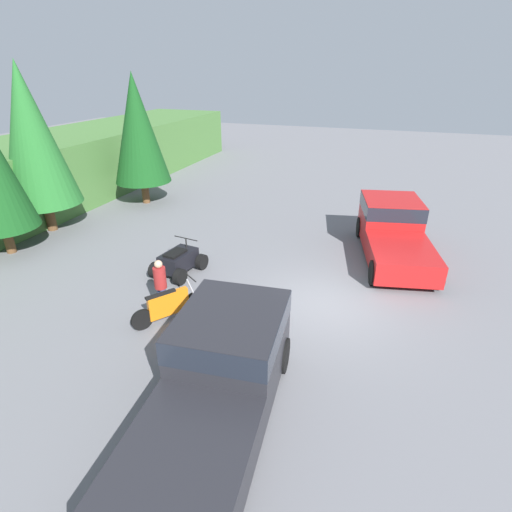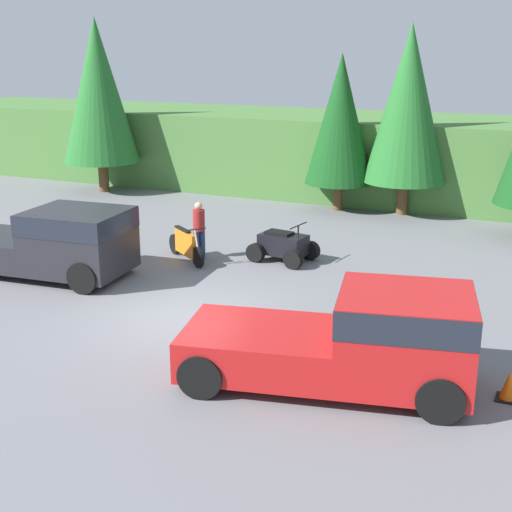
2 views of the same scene
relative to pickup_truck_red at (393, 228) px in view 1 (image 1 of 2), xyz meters
The scene contains 9 objects.
ground_plane 5.17m from the pickup_truck_red, 159.35° to the left, with size 80.00×80.00×0.00m, color slate.
tree_mid_right 15.13m from the pickup_truck_red, 99.66° to the left, with size 3.09×3.09×7.03m.
tree_right 13.33m from the pickup_truck_red, 79.46° to the left, with size 2.88×2.88×6.55m.
pickup_truck_red is the anchor object (origin of this frame).
pickup_truck_second 10.23m from the pickup_truck_red, 162.32° to the left, with size 5.93×2.78×1.94m.
dirt_bike 9.20m from the pickup_truck_red, 140.01° to the left, with size 1.90×1.40×1.16m.
quad_atv 8.32m from the pickup_truck_red, 121.67° to the left, with size 2.03×1.54×1.18m.
rider_person 9.23m from the pickup_truck_red, 137.22° to the left, with size 0.50×0.50×1.75m.
traffic_cone 2.86m from the pickup_truck_red, 13.66° to the left, with size 0.42×0.42×0.55m.
Camera 1 is at (-10.72, -1.46, 6.71)m, focal length 28.00 mm.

